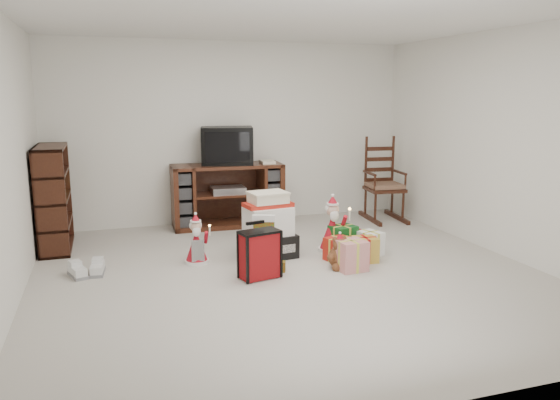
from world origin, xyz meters
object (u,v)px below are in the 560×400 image
object	(u,v)px
gift_pile	(268,229)
crt_television	(227,146)
tv_stand	(228,195)
teddy_bear	(339,254)
mrs_claus_figurine	(196,244)
sneaker_pair	(88,270)
santa_figurine	(332,230)
gift_cluster	(353,246)
bookshelf	(54,200)
red_suitcase	(260,254)
rocking_chair	(382,190)

from	to	relation	value
gift_pile	crt_television	size ratio (longest dim) A/B	0.94
tv_stand	teddy_bear	bearing A→B (deg)	-70.18
mrs_claus_figurine	sneaker_pair	bearing A→B (deg)	-176.42
crt_television	gift_pile	bearing A→B (deg)	-74.48
santa_figurine	sneaker_pair	distance (m)	2.68
teddy_bear	gift_cluster	xyz separation A→B (m)	(0.30, 0.31, -0.02)
teddy_bear	tv_stand	bearing A→B (deg)	107.97
bookshelf	teddy_bear	distance (m)	3.37
bookshelf	sneaker_pair	bearing A→B (deg)	-72.75
gift_cluster	sneaker_pair	bearing A→B (deg)	174.82
teddy_bear	mrs_claus_figurine	size ratio (longest dim) A/B	0.62
red_suitcase	crt_television	size ratio (longest dim) A/B	0.74
tv_stand	bookshelf	xyz separation A→B (m)	(-2.16, -0.44, 0.15)
gift_pile	gift_cluster	distance (m)	0.96
santa_figurine	gift_pile	bearing A→B (deg)	178.22
tv_stand	red_suitcase	world-z (taller)	tv_stand
rocking_chair	teddy_bear	world-z (taller)	rocking_chair
tv_stand	teddy_bear	xyz separation A→B (m)	(0.70, -2.16, -0.28)
santa_figurine	gift_cluster	distance (m)	0.33
gift_pile	bookshelf	bearing A→B (deg)	146.07
santa_figurine	sneaker_pair	bearing A→B (deg)	-179.59
crt_television	red_suitcase	bearing A→B (deg)	-82.78
bookshelf	crt_television	distance (m)	2.29
rocking_chair	mrs_claus_figurine	size ratio (longest dim) A/B	2.27
bookshelf	crt_television	world-z (taller)	crt_television
bookshelf	rocking_chair	size ratio (longest dim) A/B	0.98
red_suitcase	santa_figurine	distance (m)	1.23
gift_cluster	tv_stand	bearing A→B (deg)	118.39
tv_stand	teddy_bear	world-z (taller)	tv_stand
red_suitcase	santa_figurine	xyz separation A→B (m)	(1.05, 0.64, 0.01)
rocking_chair	sneaker_pair	bearing A→B (deg)	-156.13
teddy_bear	sneaker_pair	xyz separation A→B (m)	(-2.50, 0.56, -0.10)
teddy_bear	gift_cluster	size ratio (longest dim) A/B	0.32
gift_cluster	rocking_chair	bearing A→B (deg)	52.50
rocking_chair	santa_figurine	world-z (taller)	rocking_chair
rocking_chair	sneaker_pair	xyz separation A→B (m)	(-4.02, -1.33, -0.37)
bookshelf	red_suitcase	size ratio (longest dim) A/B	2.13
bookshelf	sneaker_pair	size ratio (longest dim) A/B	3.20
rocking_chair	teddy_bear	bearing A→B (deg)	-123.15
gift_pile	mrs_claus_figurine	distance (m)	0.81
teddy_bear	sneaker_pair	bearing A→B (deg)	167.39
crt_television	tv_stand	bearing A→B (deg)	-104.17
crt_television	bookshelf	bearing A→B (deg)	-155.61
rocking_chair	red_suitcase	bearing A→B (deg)	-135.25
gift_pile	mrs_claus_figurine	world-z (taller)	gift_pile
gift_pile	crt_television	world-z (taller)	crt_television
rocking_chair	gift_cluster	xyz separation A→B (m)	(-1.21, -1.58, -0.29)
rocking_chair	gift_cluster	world-z (taller)	rocking_chair
teddy_bear	mrs_claus_figurine	bearing A→B (deg)	155.63
gift_pile	teddy_bear	size ratio (longest dim) A/B	2.15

